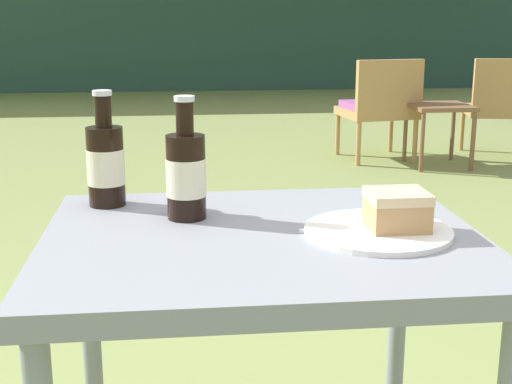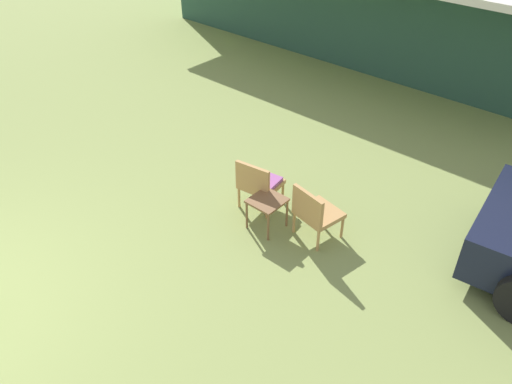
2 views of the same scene
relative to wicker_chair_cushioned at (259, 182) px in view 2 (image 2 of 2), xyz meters
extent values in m
cylinder|color=#B2844C|center=(0.18, 0.30, -0.26)|extent=(0.04, 0.04, 0.32)
cylinder|color=#B2844C|center=(-0.26, 0.23, -0.26)|extent=(0.04, 0.04, 0.32)
cylinder|color=#B2844C|center=(0.25, -0.12, -0.26)|extent=(0.04, 0.04, 0.32)
cylinder|color=#B2844C|center=(-0.20, -0.18, -0.26)|extent=(0.04, 0.04, 0.32)
cube|color=#B2844C|center=(-0.01, 0.06, -0.07)|extent=(0.57, 0.55, 0.06)
cube|color=#B2844C|center=(0.02, -0.15, 0.15)|extent=(0.51, 0.12, 0.38)
cube|color=#995193|center=(-0.01, 0.06, -0.01)|extent=(0.51, 0.47, 0.05)
cylinder|color=#B2844C|center=(1.22, 0.22, -0.26)|extent=(0.04, 0.04, 0.32)
cylinder|color=#B2844C|center=(0.78, 0.31, -0.26)|extent=(0.04, 0.04, 0.32)
cylinder|color=#B2844C|center=(1.14, -0.19, -0.26)|extent=(0.04, 0.04, 0.32)
cylinder|color=#B2844C|center=(0.70, -0.11, -0.26)|extent=(0.04, 0.04, 0.32)
cube|color=#B2844C|center=(0.96, 0.06, -0.07)|extent=(0.59, 0.57, 0.06)
cube|color=#B2844C|center=(0.92, -0.15, 0.15)|extent=(0.51, 0.15, 0.38)
cube|color=brown|center=(0.37, -0.26, 0.02)|extent=(0.42, 0.43, 0.03)
cylinder|color=brown|center=(0.18, -0.45, -0.21)|extent=(0.03, 0.03, 0.42)
cylinder|color=brown|center=(0.55, -0.45, -0.21)|extent=(0.03, 0.03, 0.42)
cylinder|color=brown|center=(0.18, -0.07, -0.21)|extent=(0.03, 0.03, 0.42)
cylinder|color=brown|center=(0.55, -0.07, -0.21)|extent=(0.03, 0.03, 0.42)
camera|label=1|loc=(-1.50, -5.19, 0.67)|focal=50.00mm
camera|label=2|loc=(3.62, -4.16, 3.88)|focal=35.00mm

